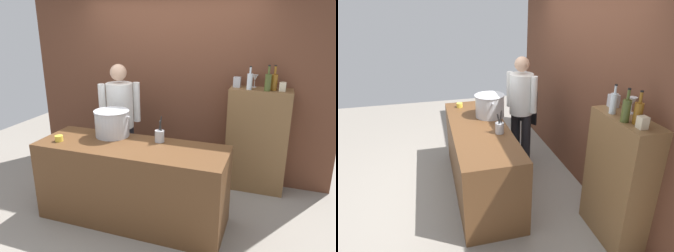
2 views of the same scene
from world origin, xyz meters
TOP-DOWN VIEW (x-y plane):
  - ground_plane at (0.00, 0.00)m, footprint 8.00×8.00m
  - brick_back_panel at (0.00, 1.40)m, footprint 4.40×0.10m
  - prep_counter at (0.00, 0.00)m, footprint 2.08×0.70m
  - bar_cabinet at (1.23, 1.19)m, footprint 0.76×0.32m
  - chef at (-0.49, 0.71)m, footprint 0.46×0.41m
  - stockpot_large at (-0.33, 0.21)m, footprint 0.46×0.40m
  - utensil_crock at (0.25, 0.20)m, footprint 0.10×0.10m
  - butter_jar at (-0.80, -0.15)m, footprint 0.09×0.09m
  - wine_bottle_clear at (1.09, 1.11)m, footprint 0.07×0.07m
  - wine_bottle_amber at (1.37, 1.17)m, footprint 0.08×0.08m
  - wine_bottle_olive at (1.30, 1.10)m, footprint 0.08×0.08m
  - wine_glass_short at (1.13, 1.28)m, footprint 0.08×0.08m
  - spice_tin_cream at (1.47, 1.15)m, footprint 0.08×0.08m
  - spice_tin_silver at (0.92, 1.23)m, footprint 0.09×0.09m

SIDE VIEW (x-z plane):
  - ground_plane at x=0.00m, z-range 0.00..0.00m
  - prep_counter at x=0.00m, z-range 0.00..0.90m
  - bar_cabinet at x=1.23m, z-range 0.00..1.37m
  - butter_jar at x=-0.80m, z-range 0.90..0.96m
  - chef at x=-0.49m, z-range 0.13..1.79m
  - utensil_crock at x=0.25m, z-range 0.83..1.12m
  - stockpot_large at x=-0.33m, z-range 0.90..1.20m
  - spice_tin_cream at x=1.47m, z-range 1.37..1.47m
  - spice_tin_silver at x=0.92m, z-range 1.37..1.49m
  - wine_bottle_clear at x=1.09m, z-range 1.33..1.61m
  - wine_bottle_amber at x=1.37m, z-range 1.32..1.62m
  - wine_bottle_olive at x=1.30m, z-range 1.32..1.63m
  - wine_glass_short at x=1.13m, z-range 1.40..1.57m
  - brick_back_panel at x=0.00m, z-range 0.00..3.00m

